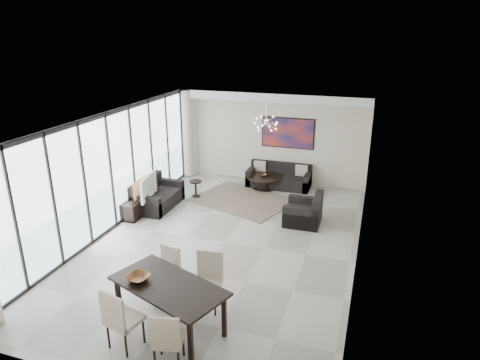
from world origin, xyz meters
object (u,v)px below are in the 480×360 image
at_px(coffee_table, 264,181).
at_px(sofa_main, 279,179).
at_px(television, 145,187).
at_px(tv_console, 141,204).
at_px(dining_table, 169,289).

bearing_deg(coffee_table, sofa_main, 36.49).
bearing_deg(television, tv_console, 77.59).
height_order(tv_console, dining_table, dining_table).
xyz_separation_m(coffee_table, sofa_main, (0.40, 0.30, 0.03)).
bearing_deg(dining_table, tv_console, 125.81).
height_order(coffee_table, tv_console, tv_console).
distance_m(coffee_table, dining_table, 6.89).
bearing_deg(tv_console, sofa_main, 45.13).
height_order(coffee_table, sofa_main, sofa_main).
xyz_separation_m(tv_console, television, (0.16, -0.01, 0.54)).
distance_m(coffee_table, sofa_main, 0.50).
distance_m(sofa_main, dining_table, 7.18).
height_order(coffee_table, dining_table, dining_table).
relative_size(coffee_table, dining_table, 0.50).
bearing_deg(coffee_table, dining_table, -88.39).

